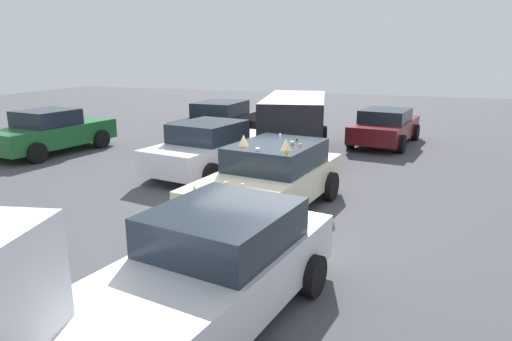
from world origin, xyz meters
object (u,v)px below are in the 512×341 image
(parked_sedan_behind_left, at_px, (51,132))
(art_car_decorated, at_px, (271,178))
(parked_sedan_behind_right, at_px, (211,147))
(parked_sedan_near_right, at_px, (385,126))
(parked_sedan_row_back_center, at_px, (218,121))
(parked_sedan_far_left, at_px, (210,271))
(parked_van_row_back_far, at_px, (295,121))

(parked_sedan_behind_left, bearing_deg, art_car_decorated, -101.31)
(parked_sedan_behind_right, distance_m, parked_sedan_near_right, 7.38)
(parked_sedan_row_back_center, bearing_deg, parked_sedan_far_left, 25.55)
(parked_van_row_back_far, relative_size, parked_sedan_far_left, 1.16)
(art_car_decorated, xyz_separation_m, parked_sedan_far_left, (-4.28, -0.60, -0.03))
(parked_sedan_row_back_center, distance_m, parked_sedan_behind_left, 6.03)
(parked_sedan_far_left, xyz_separation_m, parked_sedan_near_right, (12.84, -1.12, -0.03))
(parked_sedan_behind_right, relative_size, parked_sedan_far_left, 1.03)
(parked_van_row_back_far, relative_size, parked_sedan_behind_right, 1.13)
(art_car_decorated, bearing_deg, parked_sedan_behind_left, -100.95)
(parked_sedan_row_back_center, height_order, parked_sedan_far_left, parked_sedan_row_back_center)
(parked_van_row_back_far, bearing_deg, parked_sedan_behind_right, 142.78)
(parked_sedan_row_back_center, bearing_deg, parked_sedan_behind_right, 23.84)
(parked_van_row_back_far, height_order, parked_sedan_behind_right, parked_van_row_back_far)
(parked_sedan_row_back_center, bearing_deg, parked_van_row_back_far, 71.35)
(parked_sedan_near_right, bearing_deg, parked_sedan_behind_right, 152.12)
(art_car_decorated, bearing_deg, parked_sedan_row_back_center, -139.65)
(art_car_decorated, distance_m, parked_van_row_back_far, 6.05)
(parked_sedan_row_back_center, height_order, parked_sedan_behind_left, parked_sedan_behind_left)
(parked_sedan_behind_right, relative_size, parked_sedan_near_right, 1.03)
(parked_sedan_behind_right, height_order, parked_sedan_row_back_center, parked_sedan_row_back_center)
(parked_sedan_row_back_center, xyz_separation_m, parked_sedan_far_left, (-11.48, -5.19, -0.04))
(parked_sedan_behind_right, bearing_deg, parked_van_row_back_far, -16.21)
(parked_sedan_behind_right, bearing_deg, parked_sedan_far_left, -145.02)
(art_car_decorated, relative_size, parked_sedan_near_right, 1.03)
(parked_van_row_back_far, xyz_separation_m, parked_sedan_far_left, (-10.22, -1.69, -0.39))
(art_car_decorated, xyz_separation_m, parked_sedan_behind_left, (3.05, 8.96, -0.01))
(parked_sedan_far_left, bearing_deg, parked_sedan_behind_right, -145.23)
(art_car_decorated, bearing_deg, parked_sedan_near_right, 176.55)
(parked_sedan_far_left, distance_m, parked_sedan_near_right, 12.89)
(parked_van_row_back_far, bearing_deg, parked_sedan_far_left, 177.96)
(art_car_decorated, xyz_separation_m, parked_sedan_row_back_center, (7.21, 4.59, 0.00))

